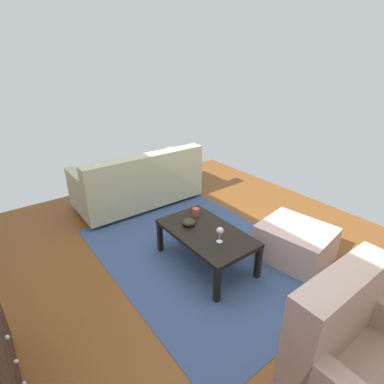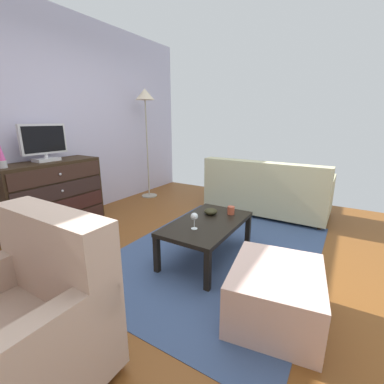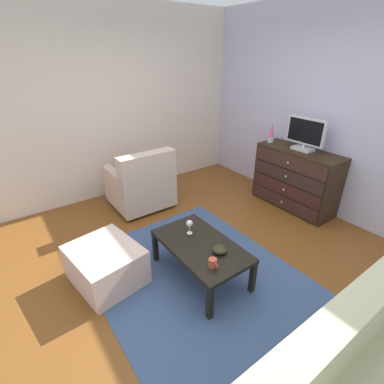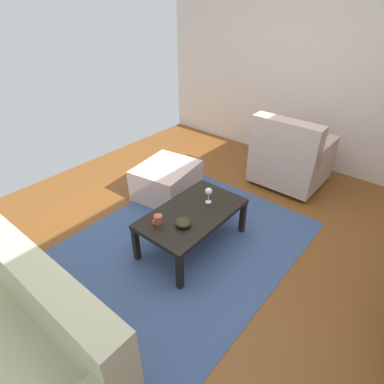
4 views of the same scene
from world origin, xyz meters
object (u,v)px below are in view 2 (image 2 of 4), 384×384
Objects in this scene: couch_large at (266,192)px; armchair at (19,326)px; lava_lamp at (0,154)px; bowl_decorative at (211,211)px; standing_lamp at (145,105)px; wine_glass at (194,217)px; dresser at (52,196)px; mug at (231,210)px; ottoman at (275,294)px; tv at (44,142)px; coffee_table at (207,226)px.

armchair reaches higher than couch_large.
bowl_decorative is (1.08, -1.92, -0.60)m from lava_lamp.
standing_lamp is at bearing 96.85° from couch_large.
armchair is 3.80m from standing_lamp.
wine_glass is at bearing 175.90° from couch_large.
standing_lamp is (1.80, -0.05, 1.17)m from dresser.
mug is (0.70, -2.14, -0.01)m from dresser.
wine_glass is 0.94m from ottoman.
lava_lamp is 0.36× the size of armchair.
wine_glass is 1.48m from armchair.
ottoman is at bearing -128.67° from bowl_decorative.
bowl_decorative is at bearing -60.61° from lava_lamp.
standing_lamp reaches higher than bowl_decorative.
tv is at bearing 107.53° from mug.
standing_lamp is at bearing 57.51° from bowl_decorative.
mug is 2.64m from standing_lamp.
armchair is (-3.35, 0.30, 0.04)m from couch_large.
couch_large is 1.93× the size of armchair.
armchair reaches higher than ottoman.
coffee_table is 0.58× the size of couch_large.
lava_lamp reaches higher than dresser.
lava_lamp is 2.10× the size of wine_glass.
bowl_decorative is (0.56, -1.98, -0.69)m from tv.
couch_large reaches higher than ottoman.
couch_large is at bearing -7.20° from bowl_decorative.
tv is 4.87× the size of mug.
coffee_table is 0.97m from ottoman.
mug is 0.06× the size of standing_lamp.
bowl_decorative is (0.21, 0.07, 0.08)m from coffee_table.
wine_glass is at bearing -173.30° from bowl_decorative.
bowl_decorative is at bearing 123.05° from mug.
bowl_decorative reaches higher than ottoman.
couch_large is (1.67, -0.12, -0.02)m from coffee_table.
standing_lamp is (1.10, 2.09, 1.18)m from mug.
tv reaches higher than bowl_decorative.
mug is 2.03m from armchair.
lava_lamp is (-0.51, -0.07, -0.08)m from tv.
couch_large reaches higher than coffee_table.
bowl_decorative is (-0.12, 0.18, -0.01)m from mug.
couch_large is 2.47m from standing_lamp.
coffee_table is at bearing 160.36° from mug.
dresser is 2.25m from mug.
standing_lamp reaches higher than armchair.
dresser is 2.04m from bowl_decorative.
lava_lamp is at bearing 65.91° from armchair.
standing_lamp is at bearing -1.55° from dresser.
mug is at bearing -8.45° from armchair.
lava_lamp is (-0.50, -0.04, 0.59)m from dresser.
mug reaches higher than ottoman.
wine_glass is at bearing -129.95° from standing_lamp.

